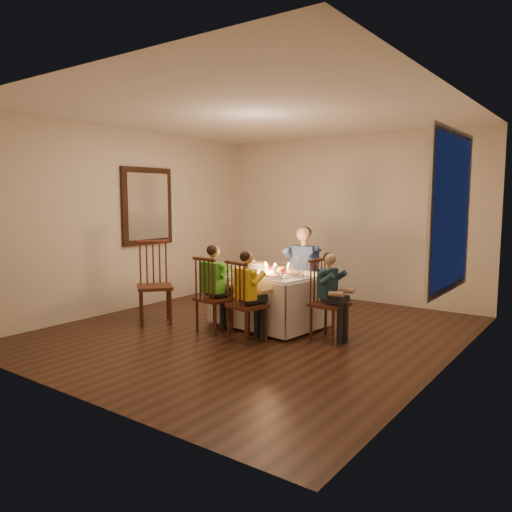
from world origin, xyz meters
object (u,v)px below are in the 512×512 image
Objects in this scene: child_green at (215,332)px; child_yellow at (247,341)px; chair_adult at (303,316)px; chair_end at (329,339)px; adult at (303,316)px; chair_near_left at (215,332)px; chair_extra at (156,323)px; child_teal at (329,339)px; chair_near_right at (247,341)px; dining_table at (269,288)px; serving_bowl at (259,265)px.

child_green reaches higher than child_yellow.
chair_adult is 1.41m from child_green.
chair_end is 0.75× the size of adult.
child_yellow is (0.55, -0.07, 0.00)m from chair_near_left.
chair_near_left is 1.41m from adult.
child_teal is (2.20, 0.64, 0.00)m from chair_extra.
adult is at bearing 0.00° from chair_adult.
child_green is (-0.55, 0.07, 0.00)m from chair_near_right.
chair_extra is at bearing -135.35° from adult.
adult is 1.41m from child_yellow.
dining_table is 1.06m from chair_end.
dining_table is 1.37× the size of child_yellow.
chair_near_left is 1.38m from chair_end.
chair_near_left is at bearing -110.24° from chair_adult.
chair_near_right is at bearing -60.37° from serving_bowl.
chair_adult is 0.90× the size of child_yellow.
chair_extra is (-1.38, -1.44, 0.00)m from chair_adult.
adult is at bearing -5.12° from chair_extra.
chair_extra is 1.58m from serving_bowl.
chair_extra is at bearing 15.61° from chair_near_right.
dining_table is 1.32× the size of chair_extra.
serving_bowl is (-0.40, 0.33, 0.23)m from dining_table.
serving_bowl is at bearing 75.35° from chair_end.
chair_extra is 2.00m from adult.
chair_extra is at bearing 110.81° from chair_end.
child_yellow reaches higher than chair_near_left.
child_green is at bearing 117.35° from chair_end.
chair_near_left is 0.87× the size of child_green.
chair_end is (1.27, 0.54, 0.00)m from chair_near_left.
chair_near_left is 1.00× the size of chair_end.
chair_near_right is at bearing -120.88° from child_yellow.
chair_near_left is at bearing 7.00° from child_yellow.
chair_near_right is at bearing 177.16° from child_green.
chair_end is 0.87× the size of chair_extra.
child_green is at bearing -44.82° from chair_extra.
child_green is (-0.45, -1.33, 0.00)m from chair_adult.
chair_adult is at bearing 87.75° from dining_table.
chair_near_left is at bearing 117.35° from chair_end.
serving_bowl is at bearing -46.25° from chair_near_right.
child_yellow is 1.42m from serving_bowl.
dining_table is 1.52× the size of chair_near_right.
chair_end is 1.38m from child_green.
chair_near_right is 1.41m from adult.
child_teal is at bearing -126.02° from child_yellow.
child_teal is (0.00, 0.00, 0.00)m from chair_end.
chair_near_left is 1.00× the size of chair_near_right.
chair_near_right is 1.42m from serving_bowl.
serving_bowl reaches higher than chair_near_left.
adult is at bearing -104.33° from chair_near_left.
child_teal is at bearing -152.91° from child_green.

